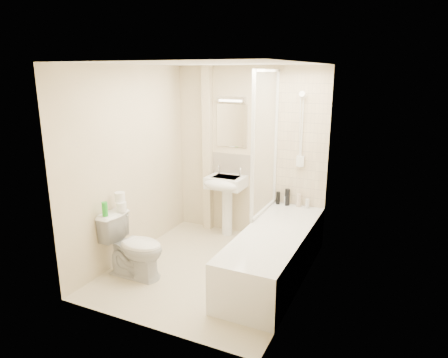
% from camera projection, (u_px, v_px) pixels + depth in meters
% --- Properties ---
extents(floor, '(2.50, 2.50, 0.00)m').
position_uv_depth(floor, '(209.00, 269.00, 4.83)').
color(floor, beige).
rests_on(floor, ground).
extents(wall_back, '(2.20, 0.02, 2.40)m').
position_uv_depth(wall_back, '(249.00, 154.00, 5.61)').
color(wall_back, beige).
rests_on(wall_back, ground).
extents(wall_left, '(0.02, 2.50, 2.40)m').
position_uv_depth(wall_left, '(130.00, 164.00, 4.97)').
color(wall_left, beige).
rests_on(wall_left, ground).
extents(wall_right, '(0.02, 2.50, 2.40)m').
position_uv_depth(wall_right, '(304.00, 185.00, 4.07)').
color(wall_right, beige).
rests_on(wall_right, ground).
extents(ceiling, '(2.20, 2.50, 0.02)m').
position_uv_depth(ceiling, '(207.00, 63.00, 4.21)').
color(ceiling, white).
rests_on(ceiling, wall_back).
extents(tile_back, '(0.70, 0.01, 1.75)m').
position_uv_depth(tile_back, '(302.00, 142.00, 5.24)').
color(tile_back, beige).
rests_on(tile_back, wall_back).
extents(tile_right, '(0.01, 2.10, 1.75)m').
position_uv_depth(tile_right, '(309.00, 159.00, 4.19)').
color(tile_right, beige).
rests_on(tile_right, wall_right).
extents(pipe_boxing, '(0.12, 0.12, 2.40)m').
position_uv_depth(pipe_boxing, '(208.00, 151.00, 5.81)').
color(pipe_boxing, beige).
rests_on(pipe_boxing, ground).
extents(splashback, '(0.60, 0.02, 0.30)m').
position_uv_depth(splashback, '(232.00, 164.00, 5.75)').
color(splashback, beige).
rests_on(splashback, wall_back).
extents(mirror, '(0.46, 0.01, 0.60)m').
position_uv_depth(mirror, '(232.00, 126.00, 5.61)').
color(mirror, white).
rests_on(mirror, wall_back).
extents(strip_light, '(0.42, 0.07, 0.07)m').
position_uv_depth(strip_light, '(231.00, 99.00, 5.49)').
color(strip_light, silver).
rests_on(strip_light, wall_back).
extents(bathtub, '(0.70, 2.10, 0.55)m').
position_uv_depth(bathtub, '(274.00, 252.00, 4.62)').
color(bathtub, white).
rests_on(bathtub, ground).
extents(shower_screen, '(0.04, 0.92, 1.80)m').
position_uv_depth(shower_screen, '(266.00, 143.00, 4.99)').
color(shower_screen, white).
rests_on(shower_screen, bathtub).
extents(shower_fixture, '(0.10, 0.16, 0.99)m').
position_uv_depth(shower_fixture, '(301.00, 133.00, 5.17)').
color(shower_fixture, white).
rests_on(shower_fixture, wall_back).
extents(pedestal_sink, '(0.52, 0.48, 1.01)m').
position_uv_depth(pedestal_sink, '(225.00, 189.00, 5.64)').
color(pedestal_sink, white).
rests_on(pedestal_sink, ground).
extents(bottle_black_a, '(0.06, 0.06, 0.17)m').
position_uv_depth(bottle_black_a, '(278.00, 198.00, 5.49)').
color(bottle_black_a, black).
rests_on(bottle_black_a, bathtub).
extents(bottle_white_a, '(0.05, 0.05, 0.13)m').
position_uv_depth(bottle_white_a, '(286.00, 201.00, 5.44)').
color(bottle_white_a, white).
rests_on(bottle_white_a, bathtub).
extents(bottle_black_b, '(0.07, 0.07, 0.23)m').
position_uv_depth(bottle_black_b, '(287.00, 197.00, 5.42)').
color(bottle_black_b, black).
rests_on(bottle_black_b, bathtub).
extents(bottle_cream, '(0.06, 0.06, 0.18)m').
position_uv_depth(bottle_cream, '(299.00, 200.00, 5.37)').
color(bottle_cream, beige).
rests_on(bottle_cream, bathtub).
extents(bottle_white_b, '(0.05, 0.05, 0.12)m').
position_uv_depth(bottle_white_b, '(307.00, 204.00, 5.32)').
color(bottle_white_b, silver).
rests_on(bottle_white_b, bathtub).
extents(toilet, '(0.42, 0.73, 0.74)m').
position_uv_depth(toilet, '(134.00, 246.00, 4.60)').
color(toilet, white).
rests_on(toilet, ground).
extents(toilet_roll_lower, '(0.12, 0.12, 0.10)m').
position_uv_depth(toilet_roll_lower, '(121.00, 207.00, 4.65)').
color(toilet_roll_lower, white).
rests_on(toilet_roll_lower, toilet).
extents(toilet_roll_upper, '(0.12, 0.12, 0.11)m').
position_uv_depth(toilet_roll_upper, '(120.00, 197.00, 4.66)').
color(toilet_roll_upper, white).
rests_on(toilet_roll_upper, toilet_roll_lower).
extents(green_bottle, '(0.06, 0.06, 0.16)m').
position_uv_depth(green_bottle, '(105.00, 209.00, 4.47)').
color(green_bottle, green).
rests_on(green_bottle, toilet).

